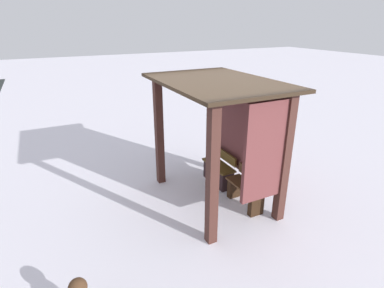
% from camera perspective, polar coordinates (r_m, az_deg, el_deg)
% --- Properties ---
extents(ground_plane, '(60.00, 60.00, 0.00)m').
position_cam_1_polar(ground_plane, '(6.44, 4.00, -9.95)').
color(ground_plane, white).
extents(bus_shelter, '(2.75, 1.91, 2.42)m').
position_cam_1_polar(bus_shelter, '(5.76, 7.25, 4.35)').
color(bus_shelter, '#3E211B').
rests_on(bus_shelter, ground).
extents(bench_left_inside, '(0.91, 0.35, 0.74)m').
position_cam_1_polar(bench_left_inside, '(6.85, 5.10, -4.75)').
color(bench_left_inside, '#563E18').
rests_on(bench_left_inside, ground).
extents(bench_center_inside, '(0.91, 0.34, 0.73)m').
position_cam_1_polar(bench_center_inside, '(6.13, 10.07, -8.56)').
color(bench_center_inside, '#50321C').
rests_on(bench_center_inside, ground).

